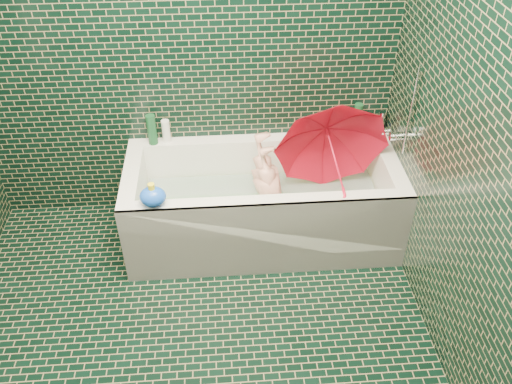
{
  "coord_description": "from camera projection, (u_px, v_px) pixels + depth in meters",
  "views": [
    {
      "loc": [
        0.2,
        -1.65,
        2.48
      ],
      "look_at": [
        0.39,
        0.82,
        0.51
      ],
      "focal_mm": 38.0,
      "sensor_mm": 36.0,
      "label": 1
    }
  ],
  "objects": [
    {
      "name": "floor",
      "position": [
        193.0,
        370.0,
        2.82
      ],
      "size": [
        2.8,
        2.8,
        0.0
      ],
      "primitive_type": "plane",
      "color": "black",
      "rests_on": "ground"
    },
    {
      "name": "wall_back",
      "position": [
        181.0,
        34.0,
        3.14
      ],
      "size": [
        2.8,
        0.0,
        2.8
      ],
      "primitive_type": "plane",
      "rotation": [
        1.57,
        0.0,
        0.0
      ],
      "color": "black",
      "rests_on": "floor"
    },
    {
      "name": "wall_right",
      "position": [
        503.0,
        164.0,
        2.12
      ],
      "size": [
        0.0,
        2.8,
        2.8
      ],
      "primitive_type": "plane",
      "rotation": [
        1.57,
        0.0,
        -1.57
      ],
      "color": "black",
      "rests_on": "floor"
    },
    {
      "name": "bathtub",
      "position": [
        263.0,
        211.0,
        3.5
      ],
      "size": [
        1.7,
        0.75,
        0.55
      ],
      "color": "white",
      "rests_on": "floor"
    },
    {
      "name": "bath_mat",
      "position": [
        262.0,
        215.0,
        3.55
      ],
      "size": [
        1.35,
        0.47,
        0.01
      ],
      "primitive_type": "cube",
      "color": "green",
      "rests_on": "bathtub"
    },
    {
      "name": "water",
      "position": [
        263.0,
        198.0,
        3.46
      ],
      "size": [
        1.48,
        0.53,
        0.0
      ],
      "primitive_type": "cube",
      "color": "silver",
      "rests_on": "bathtub"
    },
    {
      "name": "faucet",
      "position": [
        400.0,
        131.0,
        3.21
      ],
      "size": [
        0.18,
        0.19,
        0.55
      ],
      "color": "silver",
      "rests_on": "wall_right"
    },
    {
      "name": "child",
      "position": [
        272.0,
        198.0,
        3.45
      ],
      "size": [
        0.88,
        0.33,
        0.32
      ],
      "primitive_type": "imported",
      "rotation": [
        -1.43,
        0.0,
        -1.55
      ],
      "color": "#E8A391",
      "rests_on": "bathtub"
    },
    {
      "name": "umbrella",
      "position": [
        335.0,
        161.0,
        3.23
      ],
      "size": [
        0.87,
        0.83,
        0.94
      ],
      "primitive_type": "imported",
      "rotation": [
        0.28,
        -0.36,
        -0.05
      ],
      "color": "red",
      "rests_on": "bathtub"
    },
    {
      "name": "soap_bottle_a",
      "position": [
        372.0,
        136.0,
        3.58
      ],
      "size": [
        0.1,
        0.1,
        0.23
      ],
      "primitive_type": "imported",
      "rotation": [
        0.0,
        0.0,
        -0.21
      ],
      "color": "white",
      "rests_on": "bathtub"
    },
    {
      "name": "soap_bottle_b",
      "position": [
        375.0,
        135.0,
        3.59
      ],
      "size": [
        0.1,
        0.1,
        0.18
      ],
      "primitive_type": "imported",
      "rotation": [
        0.0,
        0.0,
        -0.22
      ],
      "color": "#471D6F",
      "rests_on": "bathtub"
    },
    {
      "name": "soap_bottle_c",
      "position": [
        374.0,
        133.0,
        3.6
      ],
      "size": [
        0.16,
        0.16,
        0.16
      ],
      "primitive_type": "imported",
      "rotation": [
        0.0,
        0.0,
        0.32
      ],
      "color": "#144926",
      "rests_on": "bathtub"
    },
    {
      "name": "bottle_right_tall",
      "position": [
        357.0,
        120.0,
        3.51
      ],
      "size": [
        0.06,
        0.06,
        0.23
      ],
      "primitive_type": "cylinder",
      "rotation": [
        0.0,
        0.0,
        0.12
      ],
      "color": "#144926",
      "rests_on": "bathtub"
    },
    {
      "name": "bottle_right_pump",
      "position": [
        381.0,
        123.0,
        3.54
      ],
      "size": [
        0.06,
        0.06,
        0.17
      ],
      "primitive_type": "cylinder",
      "rotation": [
        0.0,
        0.0,
        0.12
      ],
      "color": "silver",
      "rests_on": "bathtub"
    },
    {
      "name": "bottle_left_tall",
      "position": [
        152.0,
        130.0,
        3.44
      ],
      "size": [
        0.07,
        0.07,
        0.2
      ],
      "primitive_type": "cylinder",
      "rotation": [
        0.0,
        0.0,
        -0.17
      ],
      "color": "#144926",
      "rests_on": "bathtub"
    },
    {
      "name": "bottle_left_short",
      "position": [
        166.0,
        131.0,
        3.48
      ],
      "size": [
        0.06,
        0.06,
        0.15
      ],
      "primitive_type": "cylinder",
      "rotation": [
        0.0,
        0.0,
        0.15
      ],
      "color": "white",
      "rests_on": "bathtub"
    },
    {
      "name": "rubber_duck",
      "position": [
        327.0,
        131.0,
        3.55
      ],
      "size": [
        0.11,
        0.08,
        0.09
      ],
      "rotation": [
        0.0,
        0.0,
        -0.08
      ],
      "color": "yellow",
      "rests_on": "bathtub"
    },
    {
      "name": "bath_toy",
      "position": [
        153.0,
        196.0,
        2.97
      ],
      "size": [
        0.16,
        0.13,
        0.14
      ],
      "rotation": [
        0.0,
        0.0,
        -0.07
      ],
      "color": "blue",
      "rests_on": "bathtub"
    }
  ]
}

